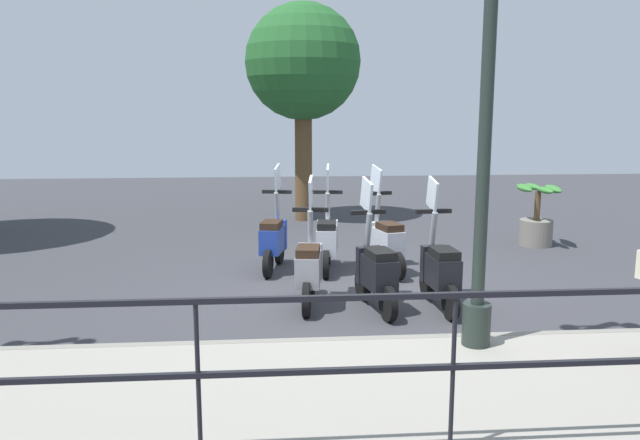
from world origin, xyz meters
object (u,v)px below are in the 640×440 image
(tree_distant, at_px, (303,64))
(scooter_near_1, at_px, (376,270))
(scooter_far_1, at_px, (327,239))
(potted_palm, at_px, (536,220))
(scooter_near_2, at_px, (309,267))
(lamp_post_near, at_px, (484,151))
(scooter_far_2, at_px, (274,238))
(scooter_far_0, at_px, (385,240))
(scooter_near_0, at_px, (439,269))

(tree_distant, relative_size, scooter_near_1, 2.92)
(scooter_near_1, bearing_deg, scooter_far_1, 0.95)
(potted_palm, relative_size, scooter_near_2, 0.69)
(potted_palm, bearing_deg, lamp_post_near, 151.08)
(lamp_post_near, height_order, scooter_far_1, lamp_post_near)
(scooter_near_2, bearing_deg, tree_distant, 5.23)
(scooter_far_2, bearing_deg, scooter_near_2, -154.45)
(tree_distant, distance_m, scooter_near_1, 6.78)
(scooter_near_1, distance_m, scooter_near_2, 0.80)
(scooter_near_1, relative_size, scooter_far_0, 1.00)
(lamp_post_near, height_order, scooter_near_1, lamp_post_near)
(scooter_far_1, xyz_separation_m, scooter_far_2, (0.09, 0.77, 0.00))
(tree_distant, distance_m, potted_palm, 5.58)
(lamp_post_near, distance_m, tree_distant, 7.90)
(tree_distant, relative_size, potted_palm, 4.24)
(scooter_near_0, distance_m, scooter_near_1, 0.76)
(lamp_post_near, height_order, tree_distant, tree_distant)
(scooter_near_1, height_order, scooter_far_0, same)
(scooter_near_0, bearing_deg, scooter_near_2, 77.24)
(potted_palm, bearing_deg, scooter_near_1, 134.41)
(tree_distant, relative_size, scooter_far_0, 2.92)
(potted_palm, xyz_separation_m, scooter_far_2, (-1.36, 4.55, 0.04))
(scooter_near_1, bearing_deg, scooter_near_0, -101.56)
(scooter_far_0, bearing_deg, scooter_far_2, 64.84)
(scooter_near_2, xyz_separation_m, scooter_far_2, (1.71, 0.41, 0.00))
(scooter_far_0, bearing_deg, scooter_near_1, 150.80)
(lamp_post_near, distance_m, scooter_far_1, 3.85)
(scooter_near_2, bearing_deg, scooter_far_2, 21.21)
(scooter_near_0, distance_m, scooter_far_1, 2.18)
(tree_distant, xyz_separation_m, scooter_near_0, (-6.17, -1.27, -2.77))
(scooter_far_1, relative_size, scooter_far_2, 1.00)
(scooter_far_0, bearing_deg, scooter_near_0, 176.55)
(scooter_near_1, distance_m, scooter_far_2, 2.27)
(lamp_post_near, bearing_deg, scooter_near_0, -2.20)
(scooter_far_0, distance_m, scooter_far_2, 1.61)
(tree_distant, bearing_deg, scooter_near_0, -168.34)
(scooter_near_0, xyz_separation_m, scooter_near_1, (0.00, 0.76, 0.00))
(scooter_near_2, height_order, scooter_far_1, same)
(scooter_near_0, height_order, scooter_far_1, same)
(potted_palm, relative_size, scooter_far_2, 0.69)
(potted_palm, relative_size, scooter_near_0, 0.69)
(tree_distant, bearing_deg, scooter_far_1, -178.53)
(scooter_near_1, xyz_separation_m, scooter_far_0, (1.66, -0.41, 0.00))
(lamp_post_near, relative_size, scooter_near_2, 2.68)
(potted_palm, relative_size, scooter_near_1, 0.69)
(scooter_far_0, xyz_separation_m, scooter_far_1, (0.19, 0.82, 0.00))
(tree_distant, distance_m, scooter_far_2, 5.10)
(lamp_post_near, distance_m, potted_palm, 5.73)
(scooter_near_2, bearing_deg, lamp_post_near, -132.58)
(scooter_near_1, bearing_deg, scooter_far_2, 19.90)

